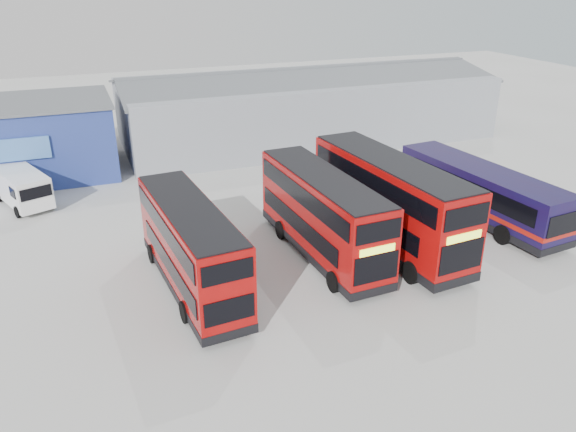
{
  "coord_description": "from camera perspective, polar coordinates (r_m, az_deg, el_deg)",
  "views": [
    {
      "loc": [
        -10.4,
        -23.26,
        13.18
      ],
      "look_at": [
        -1.28,
        0.23,
        2.1
      ],
      "focal_mm": 35.0,
      "sensor_mm": 36.0,
      "label": 1
    }
  ],
  "objects": [
    {
      "name": "ground_plane",
      "position": [
        28.68,
        2.55,
        -3.64
      ],
      "size": [
        120.0,
        120.0,
        0.0
      ],
      "primitive_type": "plane",
      "color": "#A7A8A2",
      "rests_on": "ground"
    },
    {
      "name": "single_decker_blue",
      "position": [
        33.73,
        18.84,
        2.17
      ],
      "size": [
        3.65,
        11.4,
        3.04
      ],
      "rotation": [
        0.0,
        0.0,
        3.24
      ],
      "color": "#0F0C34",
      "rests_on": "ground"
    },
    {
      "name": "double_decker_left",
      "position": [
        24.91,
        -9.81,
        -3.3
      ],
      "size": [
        3.04,
        9.65,
        4.02
      ],
      "rotation": [
        0.0,
        0.0,
        3.22
      ],
      "color": "#9F0909",
      "rests_on": "ground"
    },
    {
      "name": "double_decker_right",
      "position": [
        28.91,
        10.17,
        1.25
      ],
      "size": [
        3.48,
        11.12,
        4.63
      ],
      "rotation": [
        0.0,
        0.0,
        0.08
      ],
      "color": "#9F0909",
      "rests_on": "ground"
    },
    {
      "name": "office_block",
      "position": [
        42.74,
        -25.55,
        7.06
      ],
      "size": [
        12.3,
        8.32,
        5.12
      ],
      "color": "navy",
      "rests_on": "ground"
    },
    {
      "name": "panel_van",
      "position": [
        37.43,
        -25.41,
        2.71
      ],
      "size": [
        3.59,
        5.29,
        2.16
      ],
      "rotation": [
        0.0,
        0.0,
        0.37
      ],
      "color": "white",
      "rests_on": "ground"
    },
    {
      "name": "maintenance_shed",
      "position": [
        48.18,
        1.8,
        11.05
      ],
      "size": [
        30.5,
        12.0,
        5.89
      ],
      "color": "#8E939B",
      "rests_on": "ground"
    },
    {
      "name": "double_decker_centre",
      "position": [
        27.58,
        3.51,
        0.0
      ],
      "size": [
        2.91,
        10.08,
        4.22
      ],
      "rotation": [
        0.0,
        0.0,
        0.05
      ],
      "color": "#9F0909",
      "rests_on": "ground"
    }
  ]
}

